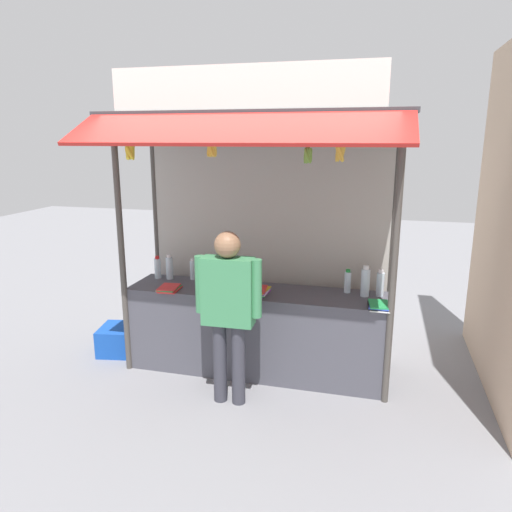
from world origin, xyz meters
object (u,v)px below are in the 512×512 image
Objects in this scene: magazine_stack_back_left at (379,305)px; banana_bunch_leftmost at (212,148)px; magazine_stack_back_right at (257,291)px; banana_bunch_inner_left at (130,152)px; banana_bunch_inner_right at (340,151)px; water_bottle_left at (158,268)px; vendor_person at (228,303)px; magazine_stack_mid_left at (211,288)px; magazine_stack_far_right at (169,288)px; water_bottle_front_left at (348,282)px; banana_bunch_rightmost at (308,155)px; water_bottle_front_right at (169,267)px; water_bottle_right at (365,282)px; water_bottle_rear_center at (193,269)px; plastic_crate at (120,339)px; water_bottle_mid_right at (380,284)px.

banana_bunch_leftmost reaches higher than magazine_stack_back_left.
magazine_stack_back_right is 1.74m from banana_bunch_inner_left.
magazine_stack_back_right is at bearing 158.77° from banana_bunch_inner_right.
water_bottle_left is 1.32m from vendor_person.
magazine_stack_far_right is at bearing -166.83° from magazine_stack_mid_left.
banana_bunch_inner_left is (-1.93, -0.56, 1.23)m from water_bottle_front_left.
magazine_stack_back_right is 1.13× the size of magazine_stack_mid_left.
magazine_stack_mid_left is 1.39m from banana_bunch_leftmost.
magazine_stack_back_left is 1.46m from banana_bunch_rightmost.
magazine_stack_far_right is 1.01× the size of magazine_stack_mid_left.
water_bottle_left is 0.86× the size of banana_bunch_inner_right.
water_bottle_front_right is 2.03m from water_bottle_right.
magazine_stack_back_left is at bearing -12.09° from water_bottle_rear_center.
plastic_crate is (-2.60, -0.07, -0.85)m from water_bottle_right.
magazine_stack_back_left is at bearing 16.76° from banana_bunch_rightmost.
magazine_stack_back_right is 1.14m from magazine_stack_back_left.
magazine_stack_back_right is 1.01× the size of banana_bunch_inner_left.
banana_bunch_rightmost reaches higher than water_bottle_right.
banana_bunch_rightmost is at bearing -140.50° from water_bottle_mid_right.
magazine_stack_far_right is at bearing 173.35° from banana_bunch_inner_right.
water_bottle_rear_center is at bearing 62.58° from banana_bunch_inner_left.
water_bottle_mid_right is 0.95× the size of magazine_stack_back_left.
vendor_person is at bearing -50.03° from banana_bunch_leftmost.
water_bottle_mid_right is at bearing 8.67° from magazine_stack_mid_left.
magazine_stack_far_right is 0.62× the size of plastic_crate.
magazine_stack_back_right is (1.03, -0.26, -0.10)m from water_bottle_front_right.
banana_bunch_inner_left is at bearing -179.95° from banana_bunch_rightmost.
banana_bunch_inner_left is at bearing -179.98° from banana_bunch_inner_right.
water_bottle_mid_right is 0.96× the size of water_bottle_front_right.
water_bottle_left is 1.06× the size of water_bottle_rear_center.
magazine_stack_back_left is at bearing -65.47° from water_bottle_right.
water_bottle_front_right is 1.05× the size of banana_bunch_leftmost.
water_bottle_mid_right is at bearing 39.50° from banana_bunch_rightmost.
banana_bunch_rightmost reaches higher than vendor_person.
vendor_person is at bearing -148.15° from water_bottle_mid_right.
water_bottle_front_right is (-2.17, 0.03, 0.00)m from water_bottle_mid_right.
banana_bunch_inner_right is at bearing -6.65° from magazine_stack_far_right.
water_bottle_right is at bearing 13.12° from banana_bunch_inner_left.
water_bottle_mid_right is at bearing 54.16° from banana_bunch_inner_right.
water_bottle_front_left reaches higher than magazine_stack_far_right.
water_bottle_front_right is at bearing -179.74° from water_bottle_front_left.
banana_bunch_rightmost is at bearing -30.52° from magazine_stack_back_right.
banana_bunch_leftmost reaches higher than magazine_stack_back_right.
magazine_stack_far_right is at bearing -17.62° from plastic_crate.
banana_bunch_leftmost is at bearing -19.33° from magazine_stack_far_right.
water_bottle_front_left is (1.86, 0.01, -0.02)m from water_bottle_front_right.
water_bottle_right is at bearing 114.53° from magazine_stack_back_left.
banana_bunch_rightmost is (-0.50, -0.49, 1.18)m from water_bottle_right.
water_bottle_left is 2.33m from magazine_stack_back_left.
plastic_crate is (-1.13, 0.14, -0.73)m from magazine_stack_mid_left.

